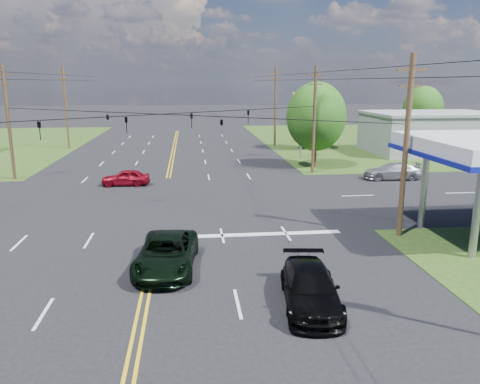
{
  "coord_description": "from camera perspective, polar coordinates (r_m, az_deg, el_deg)",
  "views": [
    {
      "loc": [
        1.82,
        -19.96,
        8.1
      ],
      "look_at": [
        4.69,
        6.0,
        1.94
      ],
      "focal_mm": 35.0,
      "sensor_mm": 36.0,
      "label": 1
    }
  ],
  "objects": [
    {
      "name": "polesign_ne",
      "position": [
        50.71,
        7.54,
        10.16
      ],
      "size": [
        1.98,
        0.34,
        7.15
      ],
      "color": "#A5A5AA",
      "rests_on": "ground"
    },
    {
      "name": "tree_right_b",
      "position": [
        57.99,
        8.48,
        9.29
      ],
      "size": [
        4.94,
        4.94,
        7.09
      ],
      "color": "#492D1F",
      "rests_on": "ground"
    },
    {
      "name": "retail_ne",
      "position": [
        59.41,
        22.2,
        6.6
      ],
      "size": [
        14.0,
        10.0,
        4.4
      ],
      "primitive_type": "cube",
      "color": "gray",
      "rests_on": "ground"
    },
    {
      "name": "pole_ne",
      "position": [
        42.58,
        9.03,
        8.82
      ],
      "size": [
        1.6,
        0.28,
        9.5
      ],
      "color": "#492D1F",
      "rests_on": "ground"
    },
    {
      "name": "sedan_far",
      "position": [
        41.88,
        18.07,
        2.44
      ],
      "size": [
        4.91,
        2.14,
        1.4
      ],
      "primitive_type": "imported",
      "rotation": [
        0.0,
        0.0,
        -1.61
      ],
      "color": "#A8A8AD",
      "rests_on": "ground"
    },
    {
      "name": "tree_far_r",
      "position": [
        69.91,
        21.41,
        9.46
      ],
      "size": [
        5.32,
        5.32,
        7.63
      ],
      "color": "#492D1F",
      "rests_on": "ground"
    },
    {
      "name": "pickup_dkgreen",
      "position": [
        21.0,
        -8.94,
        -7.4
      ],
      "size": [
        2.96,
        5.57,
        1.49
      ],
      "primitive_type": "imported",
      "rotation": [
        0.0,
        0.0,
        -0.09
      ],
      "color": "black",
      "rests_on": "ground"
    },
    {
      "name": "span_wire_signals",
      "position": [
        32.08,
        -9.68,
        9.33
      ],
      "size": [
        26.0,
        18.0,
        1.13
      ],
      "color": "black",
      "rests_on": "ground"
    },
    {
      "name": "pole_left_far",
      "position": [
        61.84,
        -20.48,
        9.74
      ],
      "size": [
        1.6,
        0.28,
        10.0
      ],
      "color": "#492D1F",
      "rests_on": "ground"
    },
    {
      "name": "grass_ne",
      "position": [
        72.51,
        21.09,
        5.98
      ],
      "size": [
        46.0,
        48.0,
        0.03
      ],
      "primitive_type": "cube",
      "color": "#243F14",
      "rests_on": "ground"
    },
    {
      "name": "pole_nw",
      "position": [
        43.68,
        -26.39,
        7.73
      ],
      "size": [
        1.6,
        0.28,
        9.5
      ],
      "color": "#492D1F",
      "rests_on": "ground"
    },
    {
      "name": "pole_se",
      "position": [
        25.74,
        19.58,
        5.4
      ],
      "size": [
        1.6,
        0.28,
        9.5
      ],
      "color": "#492D1F",
      "rests_on": "ground"
    },
    {
      "name": "sedan_red",
      "position": [
        38.53,
        -13.77,
        1.74
      ],
      "size": [
        3.83,
        1.6,
        1.29
      ],
      "primitive_type": "imported",
      "rotation": [
        0.0,
        0.0,
        -1.59
      ],
      "color": "maroon",
      "rests_on": "ground"
    },
    {
      "name": "suv_black",
      "position": [
        17.77,
        8.56,
        -11.47
      ],
      "size": [
        2.56,
        5.07,
        1.41
      ],
      "primitive_type": "imported",
      "rotation": [
        0.0,
        0.0,
        -0.12
      ],
      "color": "black",
      "rests_on": "ground"
    },
    {
      "name": "power_lines",
      "position": [
        30.02,
        -10.09,
        14.03
      ],
      "size": [
        26.04,
        100.0,
        0.64
      ],
      "color": "black",
      "rests_on": "ground"
    },
    {
      "name": "pole_right_far",
      "position": [
        61.07,
        4.32,
        10.49
      ],
      "size": [
        1.6,
        0.28,
        10.0
      ],
      "color": "#492D1F",
      "rests_on": "ground"
    },
    {
      "name": "ground",
      "position": [
        33.02,
        -9.28,
        -1.1
      ],
      "size": [
        280.0,
        280.0,
        0.0
      ],
      "primitive_type": "plane",
      "color": "black",
      "rests_on": "ground"
    },
    {
      "name": "tree_right_a",
      "position": [
        45.73,
        9.26,
        9.05
      ],
      "size": [
        5.7,
        5.7,
        8.18
      ],
      "color": "#492D1F",
      "rests_on": "ground"
    },
    {
      "name": "stop_bar",
      "position": [
        25.49,
        1.19,
        -5.25
      ],
      "size": [
        10.0,
        0.5,
        0.02
      ],
      "primitive_type": "cube",
      "color": "silver",
      "rests_on": "ground"
    }
  ]
}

